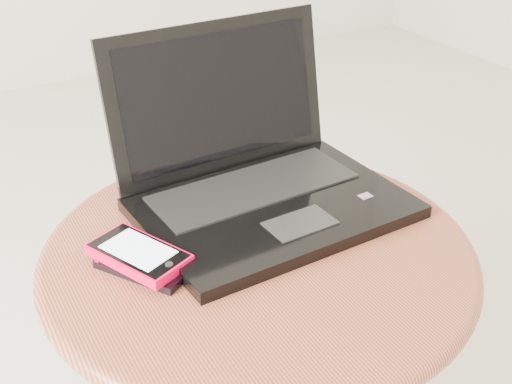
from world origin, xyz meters
TOP-DOWN VIEW (x-y plane):
  - table at (0.11, 0.02)m, footprint 0.56×0.56m
  - laptop at (0.16, 0.12)m, footprint 0.37×0.31m
  - phone_black at (-0.04, 0.04)m, footprint 0.11×0.13m
  - phone_pink at (-0.04, 0.05)m, footprint 0.11×0.14m

SIDE VIEW (x-z plane):
  - table at x=0.11m, z-range 0.13..0.58m
  - phone_black at x=-0.04m, z-range 0.45..0.46m
  - phone_pink at x=-0.04m, z-range 0.46..0.47m
  - laptop at x=0.16m, z-range 0.37..0.61m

